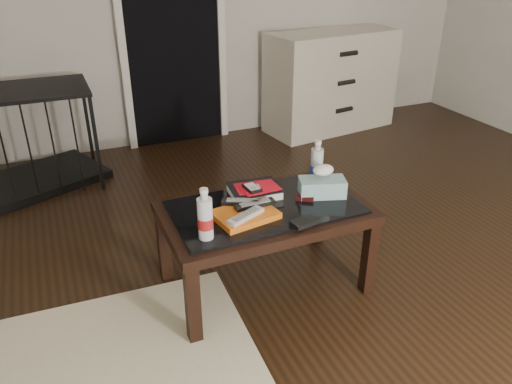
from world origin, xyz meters
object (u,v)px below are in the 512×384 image
textbook (254,191)px  water_bottle_right (317,162)px  coffee_table (265,218)px  tissue_box (322,187)px  dresser (331,81)px  water_bottle_left (205,214)px  pet_crate (33,155)px

textbook → water_bottle_right: (0.36, 0.01, 0.10)m
coffee_table → tissue_box: bearing=-1.1°
dresser → water_bottle_left: (-1.92, -2.16, 0.13)m
dresser → pet_crate: size_ratio=1.19×
coffee_table → tissue_box: tissue_box is taller
water_bottle_left → water_bottle_right: (0.72, 0.30, 0.00)m
tissue_box → textbook: bearing=174.7°
textbook → dresser: bearing=54.4°
water_bottle_left → tissue_box: water_bottle_left is taller
water_bottle_right → dresser: bearing=57.0°
pet_crate → coffee_table: bearing=-81.4°
pet_crate → tissue_box: (1.37, -1.77, 0.28)m
dresser → water_bottle_left: size_ratio=5.28×
water_bottle_right → tissue_box: 0.17m
textbook → water_bottle_right: bearing=5.9°
dresser → water_bottle_right: dresser is taller
pet_crate → water_bottle_right: bearing=-71.2°
coffee_table → pet_crate: bearing=120.8°
pet_crate → water_bottle_right: size_ratio=4.45×
coffee_table → tissue_box: 0.33m
coffee_table → water_bottle_right: size_ratio=4.20×
pet_crate → water_bottle_left: (0.70, -1.93, 0.35)m
textbook → tissue_box: 0.34m
textbook → tissue_box: bearing=-19.3°
coffee_table → dresser: size_ratio=0.80×
coffee_table → water_bottle_left: bearing=-155.6°
textbook → pet_crate: bearing=127.2°
tissue_box → dresser: bearing=76.4°
pet_crate → textbook: size_ratio=4.24×
coffee_table → water_bottle_right: (0.36, 0.14, 0.18)m
textbook → tissue_box: tissue_box is taller
dresser → textbook: dresser is taller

